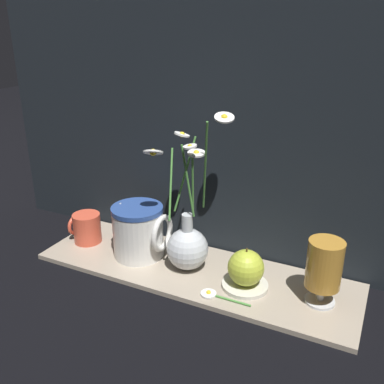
# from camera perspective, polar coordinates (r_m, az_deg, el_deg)

# --- Properties ---
(ground_plane) EXTENTS (6.00, 6.00, 0.00)m
(ground_plane) POSITION_cam_1_polar(r_m,az_deg,el_deg) (1.09, 0.26, -10.74)
(ground_plane) COLOR black
(shelf) EXTENTS (0.80, 0.24, 0.01)m
(shelf) POSITION_cam_1_polar(r_m,az_deg,el_deg) (1.09, 0.26, -10.47)
(shelf) COLOR tan
(shelf) RESTS_ON ground_plane
(backdrop_wall) EXTENTS (1.30, 0.02, 1.10)m
(backdrop_wall) POSITION_cam_1_polar(r_m,az_deg,el_deg) (1.04, 3.76, 19.78)
(backdrop_wall) COLOR black
(backdrop_wall) RESTS_ON ground_plane
(vase_with_flowers) EXTENTS (0.20, 0.13, 0.39)m
(vase_with_flowers) POSITION_cam_1_polar(r_m,az_deg,el_deg) (1.06, -0.56, -6.78)
(vase_with_flowers) COLOR silver
(vase_with_flowers) RESTS_ON shelf
(yellow_mug) EXTENTS (0.09, 0.08, 0.08)m
(yellow_mug) POSITION_cam_1_polar(r_m,az_deg,el_deg) (1.22, -14.05, -4.74)
(yellow_mug) COLOR #DB5138
(yellow_mug) RESTS_ON shelf
(ceramic_pitcher) EXTENTS (0.16, 0.13, 0.15)m
(ceramic_pitcher) POSITION_cam_1_polar(r_m,az_deg,el_deg) (1.12, -7.02, -4.90)
(ceramic_pitcher) COLOR white
(ceramic_pitcher) RESTS_ON shelf
(tea_glass) EXTENTS (0.08, 0.08, 0.15)m
(tea_glass) POSITION_cam_1_polar(r_m,az_deg,el_deg) (0.97, 17.26, -9.29)
(tea_glass) COLOR silver
(tea_glass) RESTS_ON shelf
(saucer_plate) EXTENTS (0.11, 0.11, 0.01)m
(saucer_plate) POSITION_cam_1_polar(r_m,az_deg,el_deg) (1.02, 7.06, -12.23)
(saucer_plate) COLOR silver
(saucer_plate) RESTS_ON shelf
(orange_fruit) EXTENTS (0.08, 0.08, 0.09)m
(orange_fruit) POSITION_cam_1_polar(r_m,az_deg,el_deg) (1.00, 7.19, -9.98)
(orange_fruit) COLOR #B7C638
(orange_fruit) RESTS_ON saucer_plate
(loose_daisy) EXTENTS (0.12, 0.04, 0.01)m
(loose_daisy) POSITION_cam_1_polar(r_m,az_deg,el_deg) (0.99, 2.97, -13.57)
(loose_daisy) COLOR #4C8E3D
(loose_daisy) RESTS_ON shelf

